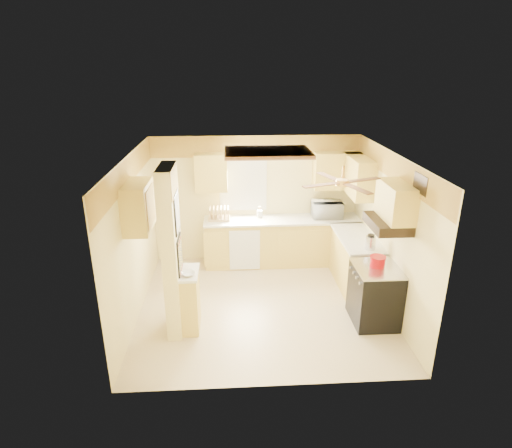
{
  "coord_description": "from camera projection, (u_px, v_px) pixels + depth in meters",
  "views": [
    {
      "loc": [
        -0.5,
        -6.15,
        3.78
      ],
      "look_at": [
        -0.09,
        0.35,
        1.31
      ],
      "focal_mm": 30.0,
      "sensor_mm": 36.0,
      "label": 1
    }
  ],
  "objects": [
    {
      "name": "wall_front",
      "position": [
        276.0,
        298.0,
        4.89
      ],
      "size": [
        4.0,
        0.0,
        4.0
      ],
      "primitive_type": "plane",
      "rotation": [
        -1.57,
        0.0,
        0.0
      ],
      "color": "#F2E094",
      "rests_on": "floor"
    },
    {
      "name": "wall_back",
      "position": [
        256.0,
        199.0,
        8.44
      ],
      "size": [
        4.0,
        0.0,
        4.0
      ],
      "primitive_type": "plane",
      "rotation": [
        1.57,
        0.0,
        0.0
      ],
      "color": "#F2E094",
      "rests_on": "floor"
    },
    {
      "name": "kettle",
      "position": [
        371.0,
        242.0,
        6.9
      ],
      "size": [
        0.17,
        0.17,
        0.25
      ],
      "color": "silver",
      "rests_on": "countertop_right"
    },
    {
      "name": "dish_rack",
      "position": [
        219.0,
        215.0,
        8.23
      ],
      "size": [
        0.41,
        0.31,
        0.24
      ],
      "color": "#D9B57D",
      "rests_on": "countertop_back"
    },
    {
      "name": "dutch_oven",
      "position": [
        378.0,
        261.0,
        6.39
      ],
      "size": [
        0.24,
        0.24,
        0.16
      ],
      "color": "#A7050B",
      "rests_on": "stove"
    },
    {
      "name": "ceiling",
      "position": [
        264.0,
        156.0,
        6.22
      ],
      "size": [
        4.0,
        4.0,
        0.0
      ],
      "primitive_type": "plane",
      "rotation": [
        3.14,
        0.0,
        0.0
      ],
      "color": "white",
      "rests_on": "wall_back"
    },
    {
      "name": "vent_grate",
      "position": [
        421.0,
        184.0,
        5.57
      ],
      "size": [
        0.02,
        0.4,
        0.25
      ],
      "primitive_type": "cube",
      "color": "black",
      "rests_on": "wall_right"
    },
    {
      "name": "upper_cab_right",
      "position": [
        359.0,
        176.0,
        7.72
      ],
      "size": [
        0.35,
        1.0,
        0.7
      ],
      "primitive_type": "cube",
      "color": "#ECD25B",
      "rests_on": "wall_right"
    },
    {
      "name": "ledge_top",
      "position": [
        189.0,
        273.0,
        6.2
      ],
      "size": [
        0.28,
        0.58,
        0.04
      ],
      "primitive_type": "cube",
      "color": "silver",
      "rests_on": "partition_ledge"
    },
    {
      "name": "upper_cab_left_wall",
      "position": [
        138.0,
        207.0,
        6.11
      ],
      "size": [
        0.35,
        0.75,
        0.7
      ],
      "primitive_type": "cube",
      "color": "#ECD25B",
      "rests_on": "wall_left"
    },
    {
      "name": "upper_cab_back_right",
      "position": [
        337.0,
        170.0,
        8.15
      ],
      "size": [
        0.9,
        0.35,
        0.7
      ],
      "primitive_type": "cube",
      "color": "#ECD25B",
      "rests_on": "wall_back"
    },
    {
      "name": "stove",
      "position": [
        375.0,
        294.0,
        6.53
      ],
      "size": [
        0.68,
        0.77,
        0.92
      ],
      "color": "black",
      "rests_on": "floor"
    },
    {
      "name": "ceiling_fan",
      "position": [
        343.0,
        182.0,
        5.7
      ],
      "size": [
        1.15,
        1.15,
        0.26
      ],
      "color": "gold",
      "rests_on": "ceiling"
    },
    {
      "name": "countertop_back",
      "position": [
        282.0,
        220.0,
        8.29
      ],
      "size": [
        3.04,
        0.64,
        0.04
      ],
      "primitive_type": "cube",
      "color": "silver",
      "rests_on": "lower_cabinets_back"
    },
    {
      "name": "lower_cabinets_back",
      "position": [
        282.0,
        242.0,
        8.47
      ],
      "size": [
        3.0,
        0.6,
        0.9
      ],
      "primitive_type": "cube",
      "color": "#ECD25B",
      "rests_on": "floor"
    },
    {
      "name": "utensil_crock",
      "position": [
        260.0,
        214.0,
        8.35
      ],
      "size": [
        0.11,
        0.11,
        0.22
      ],
      "color": "white",
      "rests_on": "countertop_back"
    },
    {
      "name": "wallpaper_border",
      "position": [
        256.0,
        146.0,
        8.05
      ],
      "size": [
        4.0,
        0.02,
        0.4
      ],
      "primitive_type": "cube",
      "color": "yellow",
      "rests_on": "wall_back"
    },
    {
      "name": "wall_left",
      "position": [
        133.0,
        239.0,
        6.55
      ],
      "size": [
        0.0,
        3.8,
        3.8
      ],
      "primitive_type": "plane",
      "rotation": [
        1.57,
        0.0,
        1.57
      ],
      "color": "#F2E094",
      "rests_on": "floor"
    },
    {
      "name": "ceiling_light_panel",
      "position": [
        268.0,
        153.0,
        6.71
      ],
      "size": [
        1.35,
        0.95,
        0.06
      ],
      "color": "brown",
      "rests_on": "ceiling"
    },
    {
      "name": "range_hood",
      "position": [
        387.0,
        223.0,
        6.12
      ],
      "size": [
        0.5,
        0.76,
        0.14
      ],
      "primitive_type": "cube",
      "color": "black",
      "rests_on": "upper_cab_over_stove"
    },
    {
      "name": "microwave",
      "position": [
        327.0,
        209.0,
        8.32
      ],
      "size": [
        0.59,
        0.41,
        0.32
      ],
      "primitive_type": "imported",
      "rotation": [
        0.0,
        0.0,
        3.12
      ],
      "color": "white",
      "rests_on": "countertop_back"
    },
    {
      "name": "dishwasher_panel",
      "position": [
        245.0,
        250.0,
        8.14
      ],
      "size": [
        0.58,
        0.02,
        0.8
      ],
      "primitive_type": "cube",
      "color": "white",
      "rests_on": "lower_cabinets_back"
    },
    {
      "name": "floor",
      "position": [
        263.0,
        305.0,
        7.11
      ],
      "size": [
        4.0,
        4.0,
        0.0
      ],
      "primitive_type": "plane",
      "color": "beige",
      "rests_on": "ground"
    },
    {
      "name": "upper_cab_over_stove",
      "position": [
        396.0,
        201.0,
        6.01
      ],
      "size": [
        0.35,
        0.76,
        0.52
      ],
      "primitive_type": "cube",
      "color": "#ECD25B",
      "rests_on": "wall_right"
    },
    {
      "name": "bowl",
      "position": [
        189.0,
        274.0,
        6.08
      ],
      "size": [
        0.25,
        0.25,
        0.05
      ],
      "primitive_type": "imported",
      "rotation": [
        0.0,
        0.0,
        0.39
      ],
      "color": "white",
      "rests_on": "ledge_top"
    },
    {
      "name": "partition_column",
      "position": [
        172.0,
        253.0,
        6.07
      ],
      "size": [
        0.2,
        0.7,
        2.5
      ],
      "primitive_type": "cube",
      "color": "#F2E094",
      "rests_on": "floor"
    },
    {
      "name": "lower_cabinets_right",
      "position": [
        356.0,
        262.0,
        7.61
      ],
      "size": [
        0.6,
        1.4,
        0.9
      ],
      "primitive_type": "cube",
      "color": "#ECD25B",
      "rests_on": "floor"
    },
    {
      "name": "poster_menu",
      "position": [
        177.0,
        213.0,
        5.87
      ],
      "size": [
        0.02,
        0.42,
        0.57
      ],
      "color": "black",
      "rests_on": "partition_column"
    },
    {
      "name": "poster_nashville",
      "position": [
        180.0,
        256.0,
        6.1
      ],
      "size": [
        0.02,
        0.42,
        0.57
      ],
      "color": "black",
      "rests_on": "partition_column"
    },
    {
      "name": "wall_right",
      "position": [
        389.0,
        233.0,
        6.78
      ],
      "size": [
        0.0,
        3.8,
        3.8
      ],
      "primitive_type": "plane",
      "rotation": [
        1.57,
        0.0,
        -1.57
      ],
      "color": "#F2E094",
      "rests_on": "floor"
    },
    {
      "name": "partition_ledge",
      "position": [
        190.0,
        301.0,
        6.37
      ],
      "size": [
        0.25,
        0.55,
        0.9
      ],
      "primitive_type": "cube",
      "color": "#ECD25B",
      "rests_on": "floor"
    },
    {
      "name": "window",
      "position": [
        243.0,
        185.0,
        8.3
      ],
      "size": [
        0.92,
        0.02,
        1.02
      ],
      "color": "white",
      "rests_on": "wall_back"
    },
    {
      "name": "countertop_right",
      "position": [
        357.0,
        238.0,
        7.44
      ],
      "size": [
        0.64,
        1.44,
        0.04
      ],
      "primitive_type": "cube",
      "color": "silver",
      "rests_on": "lower_cabinets_right"
    },
    {
      "name": "upper_cab_back_left",
      "position": [
        211.0,
        172.0,
        8.01
      ],
      "size": [
        0.6,
        0.35,
        0.7
      ],
      "primitive_type": "cube",
      "color": "#ECD25B",
      "rests_on": "wall_back"
    }
  ]
}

